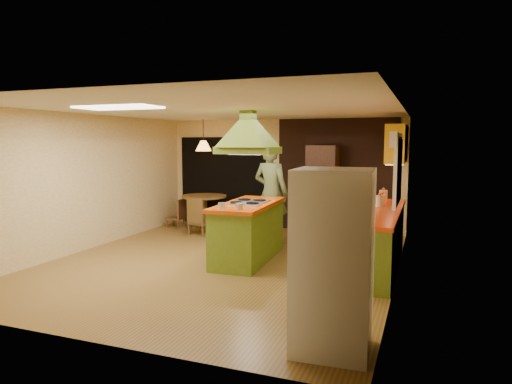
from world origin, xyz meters
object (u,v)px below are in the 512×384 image
at_px(refrigerator, 333,261).
at_px(wall_oven, 322,190).
at_px(kitchen_island, 248,231).
at_px(dining_table, 204,205).
at_px(canister_large, 383,196).
at_px(man, 271,193).

distance_m(refrigerator, wall_oven, 5.67).
relative_size(kitchen_island, refrigerator, 1.14).
height_order(refrigerator, dining_table, refrigerator).
bearing_deg(canister_large, man, -179.86).
relative_size(refrigerator, canister_large, 8.22).
distance_m(man, wall_oven, 1.52).
relative_size(wall_oven, dining_table, 1.87).
relative_size(kitchen_island, dining_table, 1.95).
bearing_deg(wall_oven, canister_large, -44.17).
bearing_deg(refrigerator, canister_large, 86.02).
relative_size(kitchen_island, man, 1.01).
xyz_separation_m(man, canister_large, (2.12, 0.01, 0.04)).
bearing_deg(man, canister_large, -168.31).
xyz_separation_m(wall_oven, dining_table, (-2.67, -0.38, -0.42)).
xyz_separation_m(kitchen_island, refrigerator, (1.99, -2.85, 0.38)).
height_order(dining_table, canister_large, canister_large).
bearing_deg(dining_table, canister_large, -13.14).
bearing_deg(canister_large, dining_table, 166.86).
relative_size(man, wall_oven, 1.03).
relative_size(kitchen_island, wall_oven, 1.04).
distance_m(dining_table, canister_large, 4.20).
bearing_deg(dining_table, kitchen_island, -48.79).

